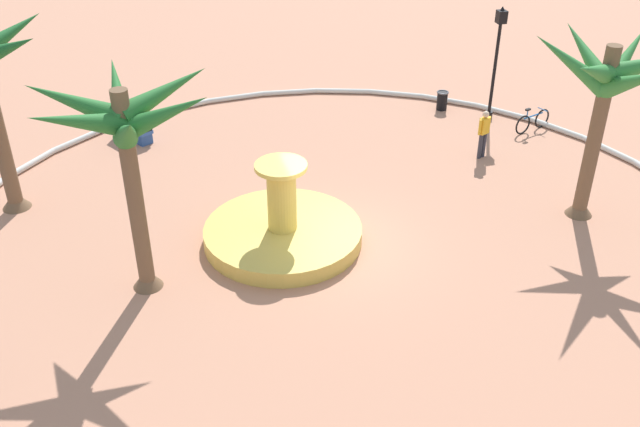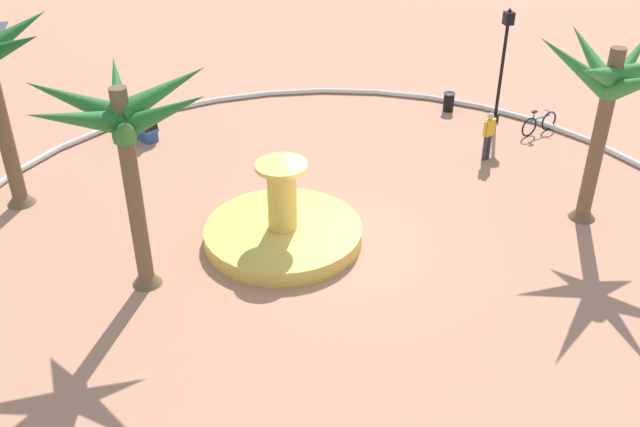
% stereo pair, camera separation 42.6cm
% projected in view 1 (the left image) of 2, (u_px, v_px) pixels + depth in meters
% --- Properties ---
extents(ground_plane, '(80.00, 80.00, 0.00)m').
position_uv_depth(ground_plane, '(336.00, 246.00, 19.95)').
color(ground_plane, tan).
extents(plaza_curb, '(22.35, 22.35, 0.20)m').
position_uv_depth(plaza_curb, '(336.00, 243.00, 19.89)').
color(plaza_curb, silver).
rests_on(plaza_curb, ground).
extents(fountain, '(4.37, 4.37, 2.40)m').
position_uv_depth(fountain, '(283.00, 231.00, 19.98)').
color(fountain, gold).
rests_on(fountain, ground).
extents(palm_tree_near_fountain, '(4.38, 4.23, 5.38)m').
position_uv_depth(palm_tree_near_fountain, '(607.00, 85.00, 19.27)').
color(palm_tree_near_fountain, brown).
rests_on(palm_tree_near_fountain, ground).
extents(palm_tree_by_curb, '(4.26, 4.34, 5.57)m').
position_uv_depth(palm_tree_by_curb, '(125.00, 133.00, 16.16)').
color(palm_tree_by_curb, brown).
rests_on(palm_tree_by_curb, ground).
extents(bench_west, '(1.63, 1.26, 1.00)m').
position_uv_depth(bench_west, '(134.00, 130.00, 25.53)').
color(bench_west, '#335BA8').
rests_on(bench_west, ground).
extents(lamppost, '(0.32, 0.32, 4.23)m').
position_uv_depth(lamppost, '(496.00, 55.00, 25.90)').
color(lamppost, black).
rests_on(lamppost, ground).
extents(trash_bin, '(0.46, 0.46, 0.73)m').
position_uv_depth(trash_bin, '(442.00, 100.00, 27.76)').
color(trash_bin, black).
rests_on(trash_bin, ground).
extents(bicycle_red_frame, '(0.68, 1.64, 0.94)m').
position_uv_depth(bicycle_red_frame, '(532.00, 121.00, 26.10)').
color(bicycle_red_frame, black).
rests_on(bicycle_red_frame, ground).
extents(person_cyclist_helmet, '(0.32, 0.49, 1.68)m').
position_uv_depth(person_cyclist_helmet, '(484.00, 132.00, 24.02)').
color(person_cyclist_helmet, '#33333D').
rests_on(person_cyclist_helmet, ground).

